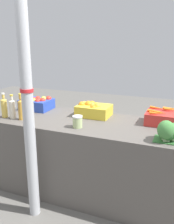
{
  "coord_description": "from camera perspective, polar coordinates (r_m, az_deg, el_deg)",
  "views": [
    {
      "loc": [
        0.94,
        -2.3,
        1.65
      ],
      "look_at": [
        0.0,
        0.0,
        0.92
      ],
      "focal_mm": 40.0,
      "sensor_mm": 36.0,
      "label": 1
    }
  ],
  "objects": [
    {
      "name": "ground_plane",
      "position": [
        2.98,
        0.0,
        -17.22
      ],
      "size": [
        10.0,
        10.0,
        0.0
      ],
      "primitive_type": "plane",
      "color": "#605E59"
    },
    {
      "name": "broccoli_pile",
      "position": [
        2.19,
        17.95,
        -4.15
      ],
      "size": [
        0.22,
        0.2,
        0.19
      ],
      "color": "#2D602D",
      "rests_on": "market_table"
    },
    {
      "name": "apple_crate",
      "position": [
        3.11,
        -11.31,
        1.99
      ],
      "size": [
        0.36,
        0.28,
        0.16
      ],
      "color": "#2847B7",
      "rests_on": "market_table"
    },
    {
      "name": "pickle_jar",
      "position": [
        2.42,
        -2.18,
        -2.21
      ],
      "size": [
        0.1,
        0.1,
        0.12
      ],
      "color": "#B2C684",
      "rests_on": "market_table"
    },
    {
      "name": "support_pole",
      "position": [
        2.21,
        -13.43,
        2.05
      ],
      "size": [
        0.11,
        0.11,
        2.23
      ],
      "color": "#B7BABF",
      "rests_on": "ground_plane"
    },
    {
      "name": "juice_bottle_cloudy",
      "position": [
        2.8,
        -16.69,
        0.8
      ],
      "size": [
        0.06,
        0.06,
        0.26
      ],
      "color": "beige",
      "rests_on": "market_table"
    },
    {
      "name": "juice_bottle_amber",
      "position": [
        2.73,
        -14.86,
        0.72
      ],
      "size": [
        0.06,
        0.06,
        0.28
      ],
      "color": "gold",
      "rests_on": "market_table"
    },
    {
      "name": "juice_bottle_golden",
      "position": [
        2.86,
        -18.4,
        1.08
      ],
      "size": [
        0.06,
        0.06,
        0.27
      ],
      "color": "gold",
      "rests_on": "market_table"
    },
    {
      "name": "carrot_crate",
      "position": [
        2.62,
        17.25,
        -1.33
      ],
      "size": [
        0.36,
        0.28,
        0.16
      ],
      "color": "red",
      "rests_on": "market_table"
    },
    {
      "name": "market_table",
      "position": [
        2.78,
        0.0,
        -10.15
      ],
      "size": [
        1.95,
        0.78,
        0.82
      ],
      "primitive_type": "cube",
      "color": "#56514C",
      "rests_on": "ground_plane"
    },
    {
      "name": "orange_crate",
      "position": [
        2.79,
        1.36,
        0.62
      ],
      "size": [
        0.36,
        0.28,
        0.16
      ],
      "color": "gold",
      "rests_on": "market_table"
    }
  ]
}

